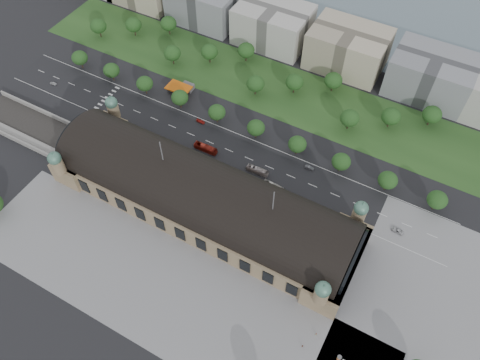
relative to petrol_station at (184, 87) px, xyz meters
The scene contains 52 objects.
ground 84.71m from the petrol_station, 50.45° to the right, with size 900.00×900.00×0.00m, color black.
station 84.98m from the petrol_station, 50.45° to the right, with size 150.00×48.40×44.30m.
track_cutting 87.79m from the petrol_station, 129.73° to the right, with size 70.00×24.00×3.10m.
plaza_south 126.63m from the petrol_station, 59.68° to the right, with size 190.00×48.00×0.12m, color gray.
plaza_east 169.97m from the petrol_station, 22.59° to the right, with size 56.00×100.00×0.12m, color gray.
road_slab 43.62m from the petrol_station, 38.82° to the right, with size 260.00×26.00×0.10m, color black.
grass_belt 47.86m from the petrol_station, 35.47° to the left, with size 300.00×45.00×0.10m, color #24491D.
petrol_station is the anchor object (origin of this frame).
office_2 73.13m from the petrol_station, 111.07° to the left, with size 45.00×32.00×24.00m, color gray.
office_3 72.38m from the petrol_station, 70.56° to the left, with size 45.00×32.00×24.00m, color beige.
office_4 100.64m from the petrol_station, 42.50° to the left, with size 45.00×32.00×24.00m, color #C2B598.
office_5 141.49m from the petrol_station, 28.66° to the left, with size 45.00×32.00×24.00m, color gray.
tree_row_0 67.38m from the petrol_station, 169.47° to the right, with size 9.60×9.60×11.52m.
tree_row_1 44.08m from the petrol_station, 163.73° to the right, with size 9.60×9.60×11.52m.
tree_row_2 22.32m from the petrol_station, 145.83° to the right, with size 9.60×9.60×11.52m.
tree_row_3 14.35m from the petrol_station, 64.33° to the right, with size 9.60×9.60×11.52m.
tree_row_4 32.64m from the petrol_station, 22.33° to the right, with size 9.60×9.60×11.52m.
tree_row_5 55.47m from the petrol_station, 12.84° to the right, with size 9.60×9.60×11.52m.
tree_row_6 78.99m from the petrol_station, ahead, with size 9.60×9.60×11.52m.
tree_row_7 102.74m from the petrol_station, ahead, with size 9.60×9.60×11.52m.
tree_row_8 126.58m from the petrol_station, ahead, with size 9.60×9.60×11.52m.
tree_row_9 150.47m from the petrol_station, ahead, with size 9.60×9.60×11.52m.
tree_belt_0 78.30m from the petrol_station, 166.89° to the left, with size 10.40×10.40×12.48m.
tree_belt_1 64.57m from the petrol_station, 152.50° to the left, with size 10.40×10.40×12.48m.
tree_belt_2 56.72m from the petrol_station, 132.40° to the left, with size 10.40×10.40×12.48m.
tree_belt_3 26.54m from the petrol_station, 137.15° to the left, with size 10.40×10.40×12.48m.
tree_belt_4 30.15m from the petrol_station, 90.18° to the left, with size 10.40×10.40×12.48m.
tree_belt_5 46.08m from the petrol_station, 65.62° to the left, with size 10.40×10.40×12.48m.
tree_belt_6 42.15m from the petrol_station, 25.05° to the left, with size 10.40×10.40×12.48m.
tree_belt_7 64.40m from the petrol_station, 27.57° to the left, with size 10.40×10.40×12.48m.
tree_belt_8 86.76m from the petrol_station, 28.79° to the left, with size 10.40×10.40×12.48m.
tree_belt_9 96.68m from the petrol_station, 10.57° to the left, with size 10.40×10.40×12.48m.
tree_belt_10 117.83m from the petrol_station, 14.62° to the left, with size 10.40×10.40×12.48m.
tree_belt_11 139.39m from the petrol_station, 17.43° to the left, with size 10.40×10.40×12.48m.
traffic_car_0 78.55m from the petrol_station, 155.51° to the right, with size 1.69×4.21×1.43m, color #BEBEC0.
traffic_car_3 27.90m from the petrol_station, 37.67° to the right, with size 2.00×4.92×1.43m, color maroon.
traffic_car_4 72.93m from the petrol_station, 26.19° to the right, with size 1.68×4.17×1.42m, color #1F1B4B.
traffic_car_5 89.97m from the petrol_station, 11.66° to the right, with size 1.68×4.82×1.59m, color #595A61.
traffic_car_6 142.66m from the petrol_station, 13.29° to the right, with size 2.66×5.76×1.60m, color silver.
parked_car_0 48.05m from the petrol_station, 122.93° to the right, with size 1.44×4.14×1.36m, color black.
parked_car_1 40.43m from the petrol_station, 93.81° to the right, with size 2.66×5.78×1.61m, color maroon.
parked_car_2 41.35m from the petrol_station, 102.66° to the right, with size 1.82×4.47×1.30m, color #16213F.
parked_car_3 44.37m from the petrol_station, 92.02° to the right, with size 1.50×3.72×1.27m, color #5A5C61.
parked_car_4 40.38m from the petrol_station, 87.64° to the right, with size 1.42×4.07×1.34m, color #B8B9BB.
parked_car_5 44.64m from the petrol_station, 83.35° to the right, with size 2.61×5.65×1.57m, color gray.
parked_car_6 57.05m from the petrol_station, 50.97° to the right, with size 2.10×5.16×1.50m, color black.
bus_west 48.40m from the petrol_station, 43.47° to the right, with size 3.06×13.07×3.64m, color #B02A1C.
bus_mid 73.79m from the petrol_station, 26.82° to the right, with size 2.74×11.72×3.26m, color beige.
bus_east 86.30m from the petrol_station, 26.34° to the right, with size 2.61×11.15×3.11m, color beige.
advertising_column 169.32m from the petrol_station, 36.32° to the right, with size 1.79×1.79×3.40m.
pedestrian_0 157.35m from the petrol_station, 37.42° to the right, with size 0.80×0.46×1.63m, color gray.
pedestrian_1 159.50m from the petrol_station, 40.04° to the right, with size 0.63×0.42×1.73m, color gray.
Camera 1 is at (74.83, -100.67, 187.75)m, focal length 35.00 mm.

